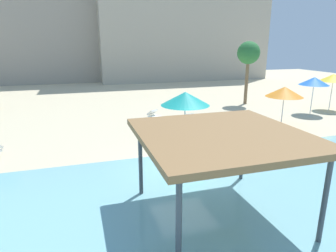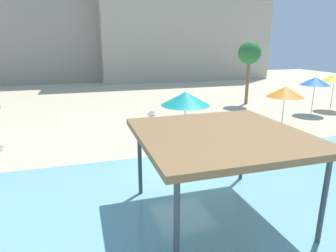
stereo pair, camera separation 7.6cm
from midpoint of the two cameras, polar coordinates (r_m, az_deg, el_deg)
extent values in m
plane|color=beige|center=(12.83, 3.12, -7.90)|extent=(80.00, 80.00, 0.00)
cube|color=#7AB7C1|center=(8.73, 15.77, -20.86)|extent=(44.00, 13.50, 0.04)
cylinder|color=#42474C|center=(10.18, -5.27, -6.77)|extent=(0.14, 0.14, 2.51)
cylinder|color=#42474C|center=(11.57, 14.41, -4.40)|extent=(0.14, 0.14, 2.51)
cylinder|color=#42474C|center=(6.79, 2.02, -19.20)|extent=(0.14, 0.14, 2.51)
cylinder|color=#42474C|center=(8.74, 28.16, -12.68)|extent=(0.14, 0.14, 2.51)
cube|color=olive|center=(8.57, 10.41, -1.77)|extent=(4.67, 4.67, 0.18)
cylinder|color=silver|center=(15.19, 3.44, 0.13)|extent=(0.06, 0.06, 2.12)
cone|color=teal|center=(14.88, 3.53, 5.33)|extent=(2.49, 2.49, 0.68)
cylinder|color=silver|center=(26.82, 29.27, 5.13)|extent=(0.06, 0.06, 2.25)
cone|color=yellow|center=(26.65, 29.68, 8.12)|extent=(2.11, 2.11, 0.58)
cylinder|color=silver|center=(19.99, 21.49, 2.57)|extent=(0.06, 0.06, 1.92)
cone|color=orange|center=(19.76, 21.86, 6.17)|extent=(2.28, 2.28, 0.63)
cylinder|color=silver|center=(24.55, 26.34, 4.60)|extent=(0.06, 0.06, 2.17)
cone|color=blue|center=(24.36, 26.73, 7.77)|extent=(2.12, 2.12, 0.58)
cylinder|color=white|center=(19.70, 0.68, 0.95)|extent=(0.05, 0.05, 0.22)
cylinder|color=white|center=(19.35, -0.25, 0.68)|extent=(0.05, 0.05, 0.22)
cylinder|color=white|center=(20.64, -2.34, 1.63)|extent=(0.05, 0.05, 0.22)
cylinder|color=white|center=(20.31, -3.28, 1.38)|extent=(0.05, 0.05, 0.22)
cube|color=white|center=(19.95, -1.33, 1.61)|extent=(1.45, 1.85, 0.10)
cube|color=white|center=(20.39, -2.87, 2.70)|extent=(0.78, 0.75, 0.40)
cylinder|color=white|center=(17.85, 16.29, -1.28)|extent=(0.05, 0.05, 0.22)
cylinder|color=white|center=(17.49, 15.33, -1.56)|extent=(0.05, 0.05, 0.22)
cylinder|color=white|center=(18.71, 12.82, -0.25)|extent=(0.05, 0.05, 0.22)
cylinder|color=white|center=(18.36, 11.83, -0.50)|extent=(0.05, 0.05, 0.22)
cube|color=white|center=(18.05, 14.06, -0.40)|extent=(1.17, 1.90, 0.10)
cube|color=white|center=(18.44, 12.36, 0.94)|extent=(0.74, 0.68, 0.40)
cylinder|color=white|center=(18.30, 6.77, -0.32)|extent=(0.05, 0.05, 0.22)
cylinder|color=white|center=(18.08, 5.44, -0.49)|extent=(0.05, 0.05, 0.22)
cylinder|color=white|center=(19.52, 4.72, 0.76)|extent=(0.05, 0.05, 0.22)
cylinder|color=white|center=(19.31, 3.45, 0.62)|extent=(0.05, 0.05, 0.22)
cube|color=white|center=(18.76, 5.08, 0.63)|extent=(0.77, 1.85, 0.10)
cube|color=white|center=(19.33, 4.08, 1.95)|extent=(0.65, 0.56, 0.40)
cylinder|color=brown|center=(26.54, 15.22, 8.42)|extent=(0.28, 0.28, 4.01)
sphere|color=#286B33|center=(26.36, 15.60, 13.50)|extent=(1.90, 1.90, 1.90)
cube|color=#9E9384|center=(46.45, -23.83, 17.25)|extent=(22.69, 10.27, 14.75)
cube|color=#B2A893|center=(46.47, 2.30, 19.88)|extent=(24.00, 11.20, 16.98)
camera|label=1|loc=(0.04, -89.85, 0.04)|focal=31.45mm
camera|label=2|loc=(0.04, 90.15, -0.04)|focal=31.45mm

